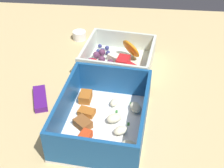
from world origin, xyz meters
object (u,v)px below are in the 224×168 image
at_px(candy_bar, 40,99).
at_px(paper_cup_liner, 79,35).
at_px(fruit_bowl, 118,58).
at_px(pasta_container, 103,118).

distance_m(candy_bar, paper_cup_liner, 0.25).
bearing_deg(candy_bar, paper_cup_liner, -7.37).
height_order(fruit_bowl, paper_cup_liner, fruit_bowl).
distance_m(pasta_container, candy_bar, 0.14).
relative_size(fruit_bowl, paper_cup_liner, 5.02).
distance_m(pasta_container, paper_cup_liner, 0.32).
height_order(fruit_bowl, candy_bar, fruit_bowl).
distance_m(fruit_bowl, paper_cup_liner, 0.15).
relative_size(fruit_bowl, candy_bar, 2.39).
bearing_deg(paper_cup_liner, candy_bar, 172.63).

